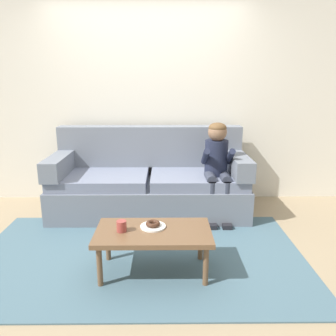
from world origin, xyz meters
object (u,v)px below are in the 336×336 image
object	(u,v)px
toy_controller	(106,243)
donut	(153,224)
person_child	(217,162)
coffee_table	(153,235)
couch	(150,183)
mug	(122,226)

from	to	relation	value
toy_controller	donut	bearing A→B (deg)	-74.76
person_child	toy_controller	size ratio (longest dim) A/B	4.87
person_child	donut	xyz separation A→B (m)	(-0.69, -1.09, -0.26)
person_child	toy_controller	distance (m)	1.49
coffee_table	person_child	distance (m)	1.37
couch	toy_controller	bearing A→B (deg)	-113.67
person_child	mug	xyz separation A→B (m)	(-0.93, -1.16, -0.24)
couch	coffee_table	world-z (taller)	couch
mug	person_child	bearing A→B (deg)	51.16
couch	coffee_table	distance (m)	1.36
couch	person_child	bearing A→B (deg)	-15.53
coffee_table	person_child	bearing A→B (deg)	59.26
coffee_table	mug	world-z (taller)	mug
person_child	toy_controller	xyz separation A→B (m)	(-1.16, -0.67, -0.65)
donut	couch	bearing A→B (deg)	93.69
donut	person_child	bearing A→B (deg)	57.77
coffee_table	toy_controller	xyz separation A→B (m)	(-0.48, 0.47, -0.31)
couch	donut	distance (m)	1.30
couch	donut	bearing A→B (deg)	-86.31
couch	mug	xyz separation A→B (m)	(-0.16, -1.37, 0.07)
couch	donut	size ratio (longest dim) A/B	18.90
couch	toy_controller	distance (m)	1.02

